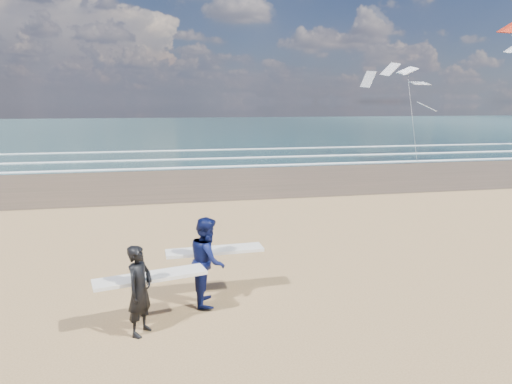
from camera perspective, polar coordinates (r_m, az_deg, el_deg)
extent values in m
cube|color=#493B27|center=(33.68, 27.29, 2.47)|extent=(220.00, 12.00, 0.01)
cube|color=#183536|center=(82.75, 3.17, 8.17)|extent=(220.00, 100.00, 0.02)
cube|color=white|center=(37.49, 22.74, 3.69)|extent=(220.00, 0.50, 0.05)
cube|color=white|center=(41.43, 19.10, 4.58)|extent=(220.00, 0.50, 0.05)
cube|color=white|center=(47.10, 15.08, 5.54)|extent=(220.00, 0.50, 0.05)
imported|color=black|center=(9.13, -14.32, -11.82)|extent=(0.70, 0.77, 1.77)
cube|color=silver|center=(9.40, -13.03, -10.29)|extent=(2.26, 0.99, 0.07)
imported|color=#0C1445|center=(10.17, -6.07, -8.53)|extent=(0.82, 1.01, 1.96)
cube|color=silver|center=(10.48, -5.17, -7.27)|extent=(2.22, 0.62, 0.07)
cube|color=slate|center=(36.13, 19.49, 3.66)|extent=(0.12, 0.12, 0.10)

